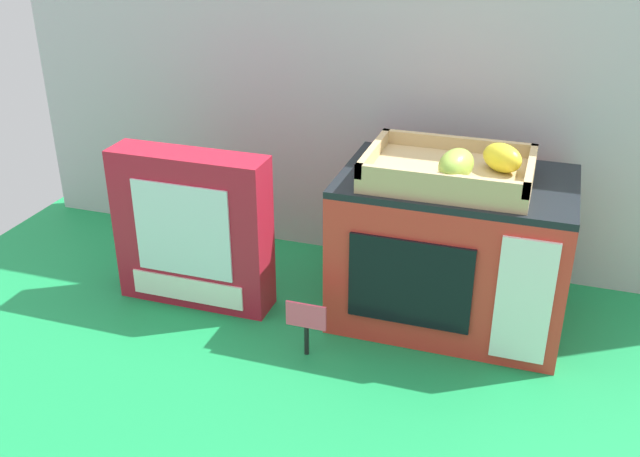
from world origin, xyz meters
The scene contains 6 objects.
ground_plane centered at (0.00, 0.00, 0.00)m, with size 1.70×1.70×0.00m, color #198C47.
display_back_panel centered at (0.00, 0.26, 0.38)m, with size 1.61×0.03×0.77m, color #B7BABF.
toy_microwave centered at (0.16, 0.06, 0.14)m, with size 0.40×0.27×0.27m.
food_groups_crate centered at (0.16, 0.03, 0.29)m, with size 0.27×0.20×0.08m.
cookie_set_box centered at (-0.30, -0.04, 0.15)m, with size 0.29×0.08×0.30m.
price_sign centered at (-0.04, -0.14, 0.07)m, with size 0.07×0.01×0.10m.
Camera 1 is at (0.30, -1.11, 0.73)m, focal length 40.82 mm.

